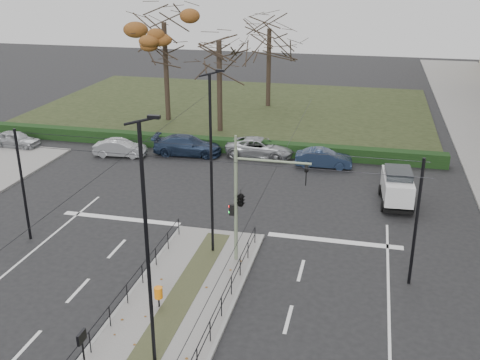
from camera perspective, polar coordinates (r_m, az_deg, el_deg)
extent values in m
plane|color=black|center=(26.15, -4.79, -10.10)|extent=(140.00, 140.00, 0.00)
cube|color=slate|center=(24.13, -6.65, -12.93)|extent=(4.40, 15.00, 0.14)
cube|color=black|center=(56.43, -0.66, 7.33)|extent=(38.00, 26.00, 0.10)
cube|color=black|center=(43.90, -4.87, 3.80)|extent=(38.00, 1.00, 1.00)
cylinder|color=black|center=(29.79, -6.24, -4.74)|extent=(0.04, 0.04, 0.90)
cylinder|color=black|center=(28.78, 1.53, -5.59)|extent=(0.04, 0.04, 0.90)
cylinder|color=black|center=(24.23, -11.47, -10.37)|extent=(0.04, 13.20, 0.04)
cylinder|color=black|center=(22.98, -1.91, -11.80)|extent=(0.04, 13.20, 0.04)
cylinder|color=black|center=(30.51, -21.20, -0.55)|extent=(0.14, 0.14, 6.00)
cylinder|color=black|center=(25.58, 17.46, -4.22)|extent=(0.14, 0.14, 6.00)
cylinder|color=black|center=(24.67, -4.47, 2.07)|extent=(20.00, 0.02, 0.02)
cylinder|color=black|center=(26.48, -3.17, 3.45)|extent=(20.00, 0.02, 0.02)
cylinder|color=black|center=(23.46, -14.85, -0.14)|extent=(0.02, 34.00, 0.02)
cylinder|color=black|center=(21.20, 2.16, -1.72)|extent=(0.02, 34.00, 0.02)
cylinder|color=slate|center=(26.26, -0.42, -2.66)|extent=(0.17, 0.17, 5.59)
cylinder|color=slate|center=(25.07, 3.38, 1.93)|extent=(3.44, 0.11, 0.11)
imported|color=black|center=(25.06, 6.74, 0.50)|extent=(0.17, 0.21, 0.97)
imported|color=black|center=(26.04, 0.08, -1.84)|extent=(0.63, 2.17, 0.86)
cube|color=black|center=(26.39, -0.83, -3.05)|extent=(0.24, 0.17, 0.54)
sphere|color=#FF0C0C|center=(26.35, -1.06, -2.71)|extent=(0.12, 0.12, 0.12)
sphere|color=#0CE533|center=(26.47, -1.06, -3.28)|extent=(0.12, 0.12, 0.12)
cylinder|color=black|center=(24.16, -8.24, -12.15)|extent=(0.07, 0.07, 0.44)
cylinder|color=orange|center=(23.92, -8.29, -11.26)|extent=(0.35, 0.35, 0.49)
cylinder|color=black|center=(20.59, -15.56, -17.00)|extent=(0.07, 0.07, 1.87)
cube|color=black|center=(20.09, -15.80, -15.11)|extent=(0.09, 0.51, 0.39)
cube|color=beige|center=(20.12, -15.94, -15.07)|extent=(0.02, 0.45, 0.33)
cylinder|color=black|center=(19.07, -9.39, -7.12)|extent=(0.13, 0.13, 8.91)
cube|color=black|center=(17.20, -8.75, 6.35)|extent=(0.39, 0.16, 0.11)
cylinder|color=black|center=(26.47, -2.94, 1.28)|extent=(0.13, 0.13, 8.83)
cube|color=black|center=(25.15, -2.03, 11.05)|extent=(0.39, 0.15, 0.11)
imported|color=#A3A6AB|center=(47.38, -21.86, 3.85)|extent=(4.00, 1.75, 1.34)
imported|color=#A3A6AB|center=(42.95, -12.07, 3.20)|extent=(4.01, 1.81, 1.28)
imported|color=#1D2A43|center=(42.44, -5.36, 3.52)|extent=(5.31, 2.56, 1.49)
imported|color=#A3A6AB|center=(41.95, 2.04, 3.32)|extent=(5.13, 2.53, 1.40)
cube|color=silver|center=(34.70, 15.66, -0.61)|extent=(1.85, 3.96, 1.25)
cube|color=black|center=(34.44, 15.79, 0.56)|extent=(1.62, 2.21, 0.59)
cube|color=black|center=(35.01, 15.53, -1.88)|extent=(1.89, 4.04, 0.18)
cylinder|color=black|center=(33.93, 17.07, -2.74)|extent=(0.26, 0.67, 0.66)
cylinder|color=black|center=(33.74, 14.34, -2.59)|extent=(0.26, 0.67, 0.66)
cylinder|color=black|center=(36.27, 16.65, -1.13)|extent=(0.26, 0.67, 0.66)
cylinder|color=black|center=(36.10, 14.09, -0.97)|extent=(0.26, 0.67, 0.66)
cylinder|color=black|center=(51.44, -7.51, 10.79)|extent=(0.44, 0.44, 8.67)
ellipsoid|color=#583314|center=(50.85, -7.75, 15.60)|extent=(7.13, 7.13, 5.45)
cylinder|color=black|center=(56.51, 2.93, 11.30)|extent=(0.44, 0.44, 7.57)
cylinder|color=black|center=(47.59, -2.09, 9.47)|extent=(0.44, 0.44, 7.61)
imported|color=#1D2A43|center=(40.11, 8.50, 2.19)|extent=(4.06, 1.61, 1.31)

